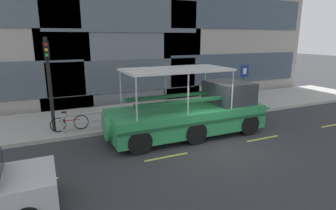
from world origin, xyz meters
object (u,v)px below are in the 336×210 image
parking_sign (244,79)px  pedestrian_near_bow (217,90)px  traffic_light_pole (49,76)px  leaned_bicycle (70,123)px  duck_tour_boat (196,112)px

parking_sign → pedestrian_near_bow: 1.79m
traffic_light_pole → pedestrian_near_bow: (9.77, 1.03, -1.59)m
parking_sign → pedestrian_near_bow: size_ratio=1.58×
traffic_light_pole → leaned_bicycle: 2.34m
traffic_light_pole → duck_tour_boat: (6.13, -2.55, -1.75)m
traffic_light_pole → leaned_bicycle: (0.68, -0.22, -2.23)m
traffic_light_pole → duck_tour_boat: size_ratio=0.48×
parking_sign → pedestrian_near_bow: parking_sign is taller
parking_sign → leaned_bicycle: size_ratio=1.53×
traffic_light_pole → parking_sign: 11.04m
duck_tour_boat → pedestrian_near_bow: bearing=44.6°
leaned_bicycle → duck_tour_boat: (5.45, -2.33, 0.48)m
pedestrian_near_bow → leaned_bicycle: bearing=-172.2°
traffic_light_pole → leaned_bicycle: traffic_light_pole is taller
leaned_bicycle → pedestrian_near_bow: size_ratio=1.04×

